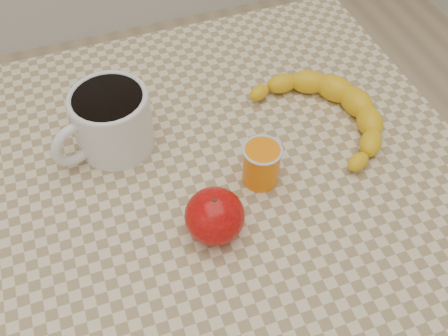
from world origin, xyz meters
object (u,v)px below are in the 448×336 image
object	(u,v)px
table	(224,207)
banana	(327,112)
coffee_mug	(110,120)
apple	(215,216)
orange_juice_glass	(261,164)

from	to	relation	value
table	banana	world-z (taller)	banana
coffee_mug	apple	world-z (taller)	coffee_mug
coffee_mug	banana	bearing A→B (deg)	-11.62
coffee_mug	apple	distance (m)	0.24
coffee_mug	apple	bearing A→B (deg)	-65.22
coffee_mug	orange_juice_glass	distance (m)	0.25
table	orange_juice_glass	world-z (taller)	orange_juice_glass
coffee_mug	apple	size ratio (longest dim) A/B	1.99
coffee_mug	orange_juice_glass	size ratio (longest dim) A/B	2.65
orange_juice_glass	banana	size ratio (longest dim) A/B	0.21
coffee_mug	orange_juice_glass	world-z (taller)	coffee_mug
orange_juice_glass	apple	bearing A→B (deg)	-145.72
table	coffee_mug	world-z (taller)	coffee_mug
apple	banana	bearing A→B (deg)	29.82
table	apple	distance (m)	0.16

